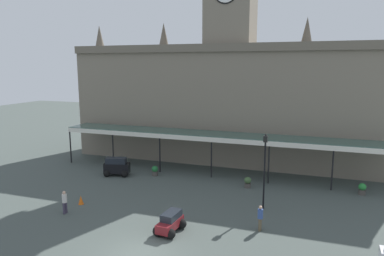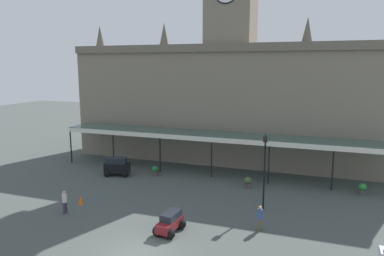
# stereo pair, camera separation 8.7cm
# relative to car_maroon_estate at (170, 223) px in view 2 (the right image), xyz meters

# --- Properties ---
(ground_plane) EXTENTS (140.00, 140.00, 0.00)m
(ground_plane) POSITION_rel_car_maroon_estate_xyz_m (-0.66, -3.18, -0.56)
(ground_plane) COLOR #434C48
(station_building) EXTENTS (34.40, 6.84, 21.74)m
(station_building) POSITION_rel_car_maroon_estate_xyz_m (-0.66, 18.55, 6.56)
(station_building) COLOR slate
(station_building) RESTS_ON ground
(entrance_canopy) EXTENTS (31.93, 3.26, 3.96)m
(entrance_canopy) POSITION_rel_car_maroon_estate_xyz_m (-0.66, 12.90, 3.24)
(entrance_canopy) COLOR #38564C
(entrance_canopy) RESTS_ON ground
(car_maroon_estate) EXTENTS (1.69, 2.33, 1.27)m
(car_maroon_estate) POSITION_rel_car_maroon_estate_xyz_m (0.00, 0.00, 0.00)
(car_maroon_estate) COLOR maroon
(car_maroon_estate) RESTS_ON ground
(car_black_van) EXTENTS (2.57, 2.02, 1.77)m
(car_black_van) POSITION_rel_car_maroon_estate_xyz_m (-9.39, 9.19, 0.24)
(car_black_van) COLOR black
(car_black_van) RESTS_ON ground
(pedestrian_near_entrance) EXTENTS (0.34, 0.39, 1.67)m
(pedestrian_near_entrance) POSITION_rel_car_maroon_estate_xyz_m (5.35, 2.07, 0.34)
(pedestrian_near_entrance) COLOR brown
(pedestrian_near_entrance) RESTS_ON ground
(pedestrian_crossing_forecourt) EXTENTS (0.34, 0.39, 1.67)m
(pedestrian_crossing_forecourt) POSITION_rel_car_maroon_estate_xyz_m (-8.22, 0.18, 0.34)
(pedestrian_crossing_forecourt) COLOR #3F384C
(pedestrian_crossing_forecourt) RESTS_ON ground
(victorian_lamppost) EXTENTS (0.30, 0.30, 5.62)m
(victorian_lamppost) POSITION_rel_car_maroon_estate_xyz_m (5.05, 5.67, 2.88)
(victorian_lamppost) COLOR black
(victorian_lamppost) RESTS_ON ground
(traffic_cone) EXTENTS (0.40, 0.40, 0.68)m
(traffic_cone) POSITION_rel_car_maroon_estate_xyz_m (-8.20, 1.98, -0.23)
(traffic_cone) COLOR orange
(traffic_cone) RESTS_ON ground
(planter_by_canopy) EXTENTS (0.60, 0.60, 0.96)m
(planter_by_canopy) POSITION_rel_car_maroon_estate_xyz_m (12.29, 11.32, -0.07)
(planter_by_canopy) COLOR #47423D
(planter_by_canopy) RESTS_ON ground
(planter_forecourt_centre) EXTENTS (0.60, 0.60, 0.96)m
(planter_forecourt_centre) POSITION_rel_car_maroon_estate_xyz_m (-5.92, 10.35, -0.07)
(planter_forecourt_centre) COLOR #47423D
(planter_forecourt_centre) RESTS_ON ground
(planter_near_kerb) EXTENTS (0.60, 0.60, 0.96)m
(planter_near_kerb) POSITION_rel_car_maroon_estate_xyz_m (3.12, 9.91, -0.07)
(planter_near_kerb) COLOR #47423D
(planter_near_kerb) RESTS_ON ground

